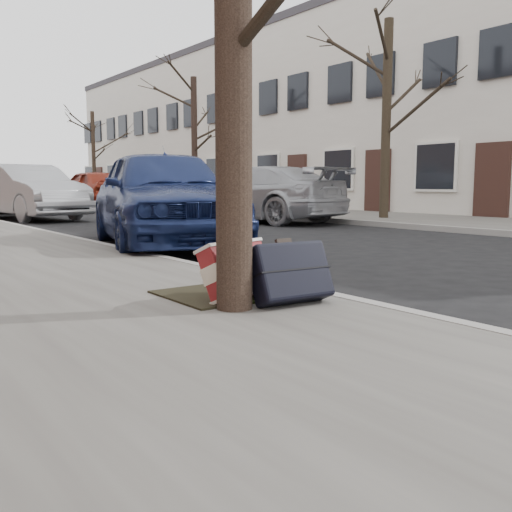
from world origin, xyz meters
TOP-DOWN VIEW (x-y plane):
  - ground at (0.00, 0.00)m, footprint 120.00×120.00m
  - far_sidewalk at (7.80, 15.00)m, footprint 4.00×70.00m
  - house_far at (13.15, 16.00)m, footprint 6.70×40.00m
  - dirt_patch at (-2.00, 1.20)m, footprint 0.85×0.85m
  - suitcase_red at (-2.00, 0.95)m, footprint 0.64×0.45m
  - suitcase_navy at (-1.77, 0.60)m, footprint 0.64×0.40m
  - car_near_front at (-0.17, 5.71)m, footprint 3.11×5.04m
  - car_near_mid at (0.01, 14.30)m, footprint 2.35×4.91m
  - car_far_front at (4.58, 9.54)m, footprint 2.93×5.28m
  - car_far_back at (4.52, 21.45)m, footprint 2.16×4.82m
  - tree_far_a at (7.20, 7.50)m, footprint 0.24×0.24m
  - tree_far_b at (7.20, 17.26)m, footprint 0.24×0.24m
  - tree_far_c at (7.20, 28.13)m, footprint 0.21×0.21m

SIDE VIEW (x-z plane):
  - ground at x=0.00m, z-range 0.00..0.00m
  - far_sidewalk at x=7.80m, z-range 0.00..0.12m
  - dirt_patch at x=-2.00m, z-range 0.12..0.14m
  - suitcase_red at x=-2.00m, z-range 0.12..0.57m
  - suitcase_navy at x=-1.77m, z-range 0.12..0.60m
  - car_far_front at x=4.58m, z-range 0.00..1.45m
  - car_near_mid at x=0.01m, z-range 0.00..1.55m
  - car_near_front at x=-0.17m, z-range 0.00..1.60m
  - car_far_back at x=4.52m, z-range 0.00..1.61m
  - tree_far_c at x=7.20m, z-range 0.12..4.90m
  - tree_far_b at x=7.20m, z-range 0.12..5.14m
  - tree_far_a at x=7.20m, z-range 0.12..5.15m
  - house_far at x=13.15m, z-range 0.00..7.20m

